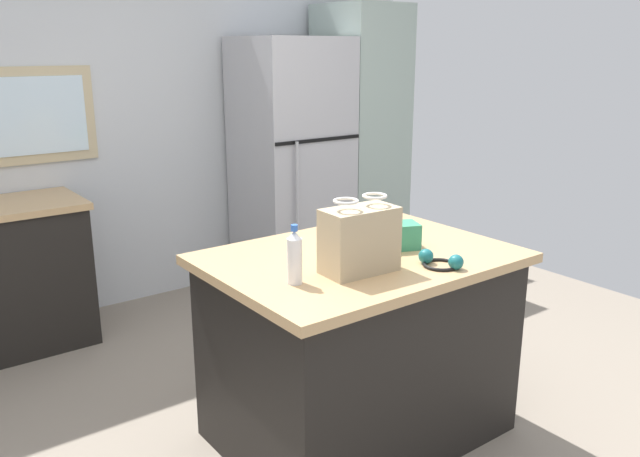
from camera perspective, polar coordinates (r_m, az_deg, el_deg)
name	(u,v)px	position (r m, az deg, el deg)	size (l,w,h in m)	color
ground	(331,457)	(3.10, 0.94, -19.41)	(5.95, 5.95, 0.00)	gray
back_wall	(115,121)	(4.70, -17.59, 8.98)	(4.96, 0.13, 2.58)	silver
kitchen_island	(359,345)	(3.06, 3.43, -10.20)	(1.33, 0.96, 0.90)	black
refrigerator	(292,164)	(4.91, -2.49, 5.64)	(0.74, 0.71, 1.85)	#B7B7BC
tall_cabinet	(360,141)	(5.30, 3.52, 7.71)	(0.55, 0.64, 2.10)	#9EB2A8
shopping_bag	(359,240)	(2.63, 3.49, -0.98)	(0.32, 0.18, 0.31)	tan
small_box	(400,236)	(2.98, 7.05, -0.62)	(0.16, 0.12, 0.12)	#388E66
bottle	(295,257)	(2.50, -2.25, -2.55)	(0.06, 0.06, 0.24)	white
ear_defenders	(441,261)	(2.76, 10.55, -2.84)	(0.19, 0.19, 0.06)	black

